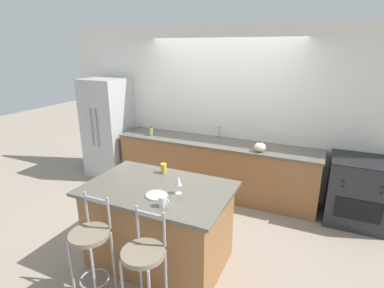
% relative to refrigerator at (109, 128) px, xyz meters
% --- Properties ---
extents(ground_plane, '(18.00, 18.00, 0.00)m').
position_rel_refrigerator_xyz_m(ground_plane, '(2.09, -0.31, -0.91)').
color(ground_plane, gray).
extents(wall_back, '(6.00, 0.07, 2.70)m').
position_rel_refrigerator_xyz_m(wall_back, '(2.09, 0.40, 0.44)').
color(wall_back, silver).
rests_on(wall_back, ground_plane).
extents(back_counter, '(3.32, 0.69, 0.90)m').
position_rel_refrigerator_xyz_m(back_counter, '(2.09, 0.07, -0.46)').
color(back_counter, '#936038').
rests_on(back_counter, ground_plane).
extents(sink_faucet, '(0.02, 0.13, 0.22)m').
position_rel_refrigerator_xyz_m(sink_faucet, '(2.09, 0.27, 0.12)').
color(sink_faucet, '#ADAFB5').
rests_on(sink_faucet, back_counter).
extents(kitchen_island, '(1.57, 1.02, 0.93)m').
position_rel_refrigerator_xyz_m(kitchen_island, '(2.13, -1.82, -0.44)').
color(kitchen_island, '#936038').
rests_on(kitchen_island, ground_plane).
extents(refrigerator, '(0.73, 0.78, 1.82)m').
position_rel_refrigerator_xyz_m(refrigerator, '(0.00, 0.00, 0.00)').
color(refrigerator, '#ADAFB5').
rests_on(refrigerator, ground_plane).
extents(oven_range, '(0.77, 0.72, 0.93)m').
position_rel_refrigerator_xyz_m(oven_range, '(4.21, 0.03, -0.45)').
color(oven_range, '#28282B').
rests_on(oven_range, ground_plane).
extents(bar_stool_near, '(0.37, 0.37, 1.07)m').
position_rel_refrigerator_xyz_m(bar_stool_near, '(1.84, -2.55, -0.31)').
color(bar_stool_near, '#99999E').
rests_on(bar_stool_near, ground_plane).
extents(bar_stool_far, '(0.37, 0.37, 1.07)m').
position_rel_refrigerator_xyz_m(bar_stool_far, '(2.43, -2.57, -0.31)').
color(bar_stool_far, '#99999E').
rests_on(bar_stool_far, ground_plane).
extents(dinner_plate, '(0.22, 0.22, 0.02)m').
position_rel_refrigerator_xyz_m(dinner_plate, '(2.23, -2.00, 0.03)').
color(dinner_plate, beige).
rests_on(dinner_plate, kitchen_island).
extents(wine_glass, '(0.07, 0.07, 0.20)m').
position_rel_refrigerator_xyz_m(wine_glass, '(2.40, -1.86, 0.16)').
color(wine_glass, white).
rests_on(wine_glass, kitchen_island).
extents(coffee_mug, '(0.11, 0.08, 0.10)m').
position_rel_refrigerator_xyz_m(coffee_mug, '(2.39, -2.15, 0.07)').
color(coffee_mug, white).
rests_on(coffee_mug, kitchen_island).
extents(tumbler_cup, '(0.07, 0.07, 0.12)m').
position_rel_refrigerator_xyz_m(tumbler_cup, '(2.01, -1.47, 0.08)').
color(tumbler_cup, gold).
rests_on(tumbler_cup, kitchen_island).
extents(pumpkin_decoration, '(0.17, 0.17, 0.16)m').
position_rel_refrigerator_xyz_m(pumpkin_decoration, '(2.86, -0.13, 0.05)').
color(pumpkin_decoration, beige).
rests_on(pumpkin_decoration, back_counter).
extents(soap_bottle, '(0.06, 0.06, 0.17)m').
position_rel_refrigerator_xyz_m(soap_bottle, '(0.97, -0.08, 0.05)').
color(soap_bottle, '#89B260').
rests_on(soap_bottle, back_counter).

